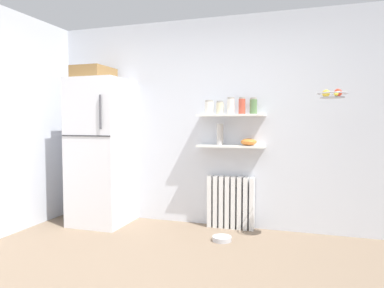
# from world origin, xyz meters

# --- Properties ---
(ground_plane) EXTENTS (7.04, 7.04, 0.00)m
(ground_plane) POSITION_xyz_m (0.00, 0.50, 0.00)
(ground_plane) COLOR #7A6651
(back_wall) EXTENTS (7.04, 0.10, 2.60)m
(back_wall) POSITION_xyz_m (0.00, 2.05, 1.30)
(back_wall) COLOR silver
(back_wall) RESTS_ON ground_plane
(refrigerator) EXTENTS (0.68, 0.73, 2.01)m
(refrigerator) POSITION_xyz_m (-1.45, 1.65, 0.96)
(refrigerator) COLOR silver
(refrigerator) RESTS_ON ground_plane
(radiator) EXTENTS (0.57, 0.12, 0.64)m
(radiator) POSITION_xyz_m (0.18, 1.92, 0.32)
(radiator) COLOR white
(radiator) RESTS_ON ground_plane
(wall_shelf_lower) EXTENTS (0.81, 0.22, 0.02)m
(wall_shelf_lower) POSITION_xyz_m (0.18, 1.89, 1.01)
(wall_shelf_lower) COLOR white
(wall_shelf_upper) EXTENTS (0.81, 0.22, 0.02)m
(wall_shelf_upper) POSITION_xyz_m (0.18, 1.89, 1.39)
(wall_shelf_upper) COLOR white
(storage_jar_0) EXTENTS (0.11, 0.11, 0.17)m
(storage_jar_0) POSITION_xyz_m (-0.09, 1.89, 1.48)
(storage_jar_0) COLOR silver
(storage_jar_0) RESTS_ON wall_shelf_upper
(storage_jar_1) EXTENTS (0.09, 0.09, 0.16)m
(storage_jar_1) POSITION_xyz_m (0.04, 1.89, 1.48)
(storage_jar_1) COLOR beige
(storage_jar_1) RESTS_ON wall_shelf_upper
(storage_jar_2) EXTENTS (0.09, 0.09, 0.20)m
(storage_jar_2) POSITION_xyz_m (0.18, 1.89, 1.50)
(storage_jar_2) COLOR silver
(storage_jar_2) RESTS_ON wall_shelf_upper
(storage_jar_3) EXTENTS (0.08, 0.08, 0.20)m
(storage_jar_3) POSITION_xyz_m (0.31, 1.89, 1.50)
(storage_jar_3) COLOR #C64C38
(storage_jar_3) RESTS_ON wall_shelf_upper
(storage_jar_4) EXTENTS (0.09, 0.09, 0.19)m
(storage_jar_4) POSITION_xyz_m (0.45, 1.89, 1.49)
(storage_jar_4) COLOR #5B7F4C
(storage_jar_4) RESTS_ON wall_shelf_upper
(vase) EXTENTS (0.08, 0.08, 0.26)m
(vase) POSITION_xyz_m (0.05, 1.89, 1.16)
(vase) COLOR #B2ADA8
(vase) RESTS_ON wall_shelf_lower
(shelf_bowl) EXTENTS (0.19, 0.19, 0.08)m
(shelf_bowl) POSITION_xyz_m (0.40, 1.89, 1.07)
(shelf_bowl) COLOR orange
(shelf_bowl) RESTS_ON wall_shelf_lower
(pet_food_bowl) EXTENTS (0.21, 0.21, 0.05)m
(pet_food_bowl) POSITION_xyz_m (0.18, 1.42, 0.03)
(pet_food_bowl) COLOR #B7B7BC
(pet_food_bowl) RESTS_ON ground_plane
(hanging_fruit_basket) EXTENTS (0.29, 0.29, 0.09)m
(hanging_fruit_basket) POSITION_xyz_m (1.28, 1.46, 1.58)
(hanging_fruit_basket) COLOR #B2B2B7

